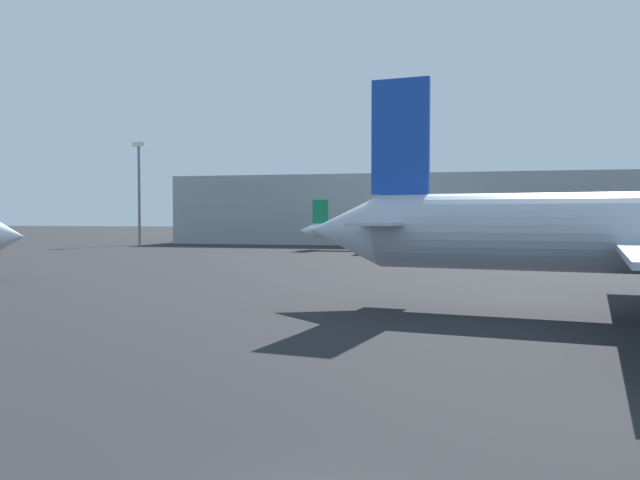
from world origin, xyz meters
TOP-DOWN VIEW (x-y plane):
  - airplane_distant at (-10.12, 88.51)m, footprint 28.25×23.02m
  - light_mast_left at (-57.24, 99.24)m, footprint 2.40×0.50m
  - terminal_building at (-11.08, 116.65)m, footprint 83.94×24.76m

SIDE VIEW (x-z plane):
  - airplane_distant at x=-10.12m, z-range -0.95..6.78m
  - terminal_building at x=-11.08m, z-range 0.00..12.73m
  - light_mast_left at x=-57.24m, z-range 1.25..19.99m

